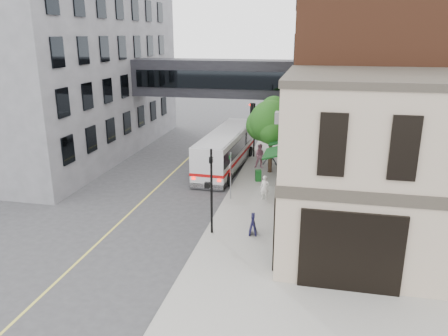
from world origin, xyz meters
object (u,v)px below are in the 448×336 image
at_px(pedestrian_b, 260,156).
at_px(pedestrian_c, 270,161).
at_px(newspaper_box, 258,176).
at_px(sandwich_board, 253,224).
at_px(pedestrian_a, 265,188).
at_px(bus, 226,148).

distance_m(pedestrian_b, pedestrian_c, 1.24).
bearing_deg(newspaper_box, sandwich_board, -102.61).
relative_size(pedestrian_c, newspaper_box, 2.06).
relative_size(pedestrian_a, newspaper_box, 1.90).
distance_m(pedestrian_c, sandwich_board, 10.73).
bearing_deg(newspaper_box, pedestrian_b, 76.45).
relative_size(pedestrian_b, sandwich_board, 1.75).
distance_m(bus, pedestrian_a, 7.44).
xyz_separation_m(pedestrian_a, pedestrian_b, (-1.14, 6.57, 0.18)).
height_order(bus, pedestrian_a, bus).
relative_size(pedestrian_b, pedestrian_c, 1.14).
xyz_separation_m(newspaper_box, sandwich_board, (0.88, -8.48, 0.13)).
bearing_deg(pedestrian_b, pedestrian_a, -90.79).
relative_size(pedestrian_a, sandwich_board, 1.42).
relative_size(bus, pedestrian_a, 7.11).
relative_size(newspaper_box, sandwich_board, 0.75).
height_order(bus, sandwich_board, bus).
bearing_deg(pedestrian_a, pedestrian_b, 104.80).
relative_size(bus, sandwich_board, 10.12).
bearing_deg(pedestrian_b, pedestrian_c, -58.01).
distance_m(bus, pedestrian_c, 3.60).
height_order(pedestrian_c, newspaper_box, pedestrian_c).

